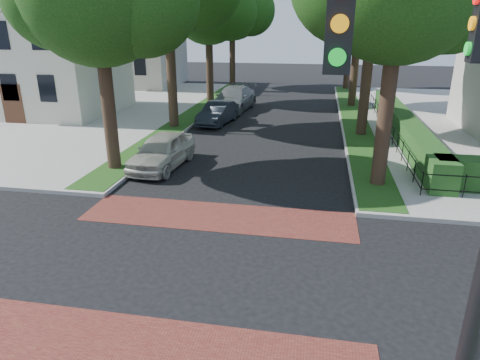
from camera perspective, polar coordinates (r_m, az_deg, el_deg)
ground at (r=11.55m, az=-6.61°, el=-11.54°), size 120.00×120.00×0.00m
sidewalk_nw at (r=36.71m, az=-28.01°, el=8.55°), size 30.00×30.00×0.15m
crosswalk_far at (r=14.26m, az=-2.92°, el=-4.88°), size 9.00×2.20×0.01m
crosswalk_near at (r=9.15m, az=-12.78°, el=-21.79°), size 9.00×2.20×0.01m
grass_strip_ne at (r=29.15m, az=14.98°, el=7.91°), size 1.60×29.80×0.02m
grass_strip_nw at (r=30.25m, az=-6.07°, el=8.92°), size 1.60×29.80×0.02m
tree_right_far at (r=33.68m, az=15.84°, el=21.01°), size 7.25×6.23×9.74m
tree_right_back at (r=42.67m, az=14.88°, el=21.27°), size 7.50×6.45×10.20m
tree_left_far at (r=34.63m, az=-4.00°, el=21.98°), size 7.00×6.02×9.86m
tree_left_back at (r=43.43m, az=-0.86°, el=22.06°), size 7.75×6.66×10.44m
hedge_main_road at (r=25.35m, az=20.91°, el=6.85°), size 1.00×18.00×1.20m
fence_main_road at (r=25.25m, az=19.07°, el=6.67°), size 0.06×18.00×0.90m
house_left_near at (r=33.05m, az=-24.82°, el=16.75°), size 10.00×9.00×10.14m
house_left_far at (r=45.32m, az=-14.48°, el=18.39°), size 10.00×9.00×10.14m
parked_car_front at (r=19.15m, az=-10.34°, el=3.86°), size 2.13×4.56×1.51m
parked_car_middle at (r=27.31m, az=-2.98°, el=8.90°), size 2.02×4.33×1.37m
parked_car_rear at (r=31.69m, az=-0.86°, el=10.78°), size 2.92×5.96×1.67m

